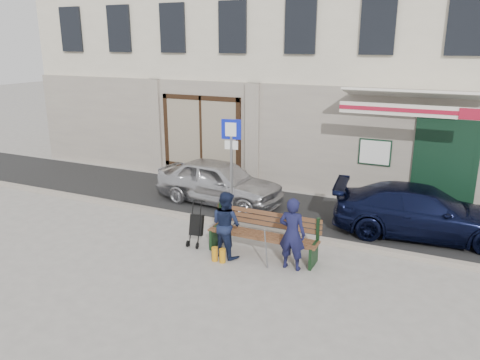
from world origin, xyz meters
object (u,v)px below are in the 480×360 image
Objects in this scene: car_silver at (219,182)px; parking_sign at (231,155)px; woman at (226,224)px; stroller at (196,226)px; car_navy at (423,212)px; man at (292,234)px; bench at (261,235)px.

parking_sign reaches higher than car_silver.
woman reaches higher than stroller.
car_navy is 5.25m from stroller.
car_silver reaches higher than car_navy.
car_navy is 2.73× the size of man.
car_navy is at bearing 1.95° from parking_sign.
stroller is at bearing 5.50° from woman.
woman is 0.92m from stroller.
car_silver is 3.40m from woman.
bench is at bearing -4.35° from stroller.
man reaches higher than woman.
stroller is at bearing -175.57° from bench.
parking_sign reaches higher than car_navy.
stroller is at bearing 113.78° from car_navy.
car_silver is at bearing -40.61° from woman.
bench is at bearing -133.86° from woman.
man is (-2.22, -2.86, 0.16)m from car_navy.
woman is at bearing -78.79° from parking_sign.
parking_sign is at bearing 133.51° from bench.
parking_sign is 1.83× the size of woman.
car_silver is 2.46× the size of man.
woman is at bearing -145.06° from car_silver.
parking_sign is 2.59× the size of stroller.
bench is 0.77m from woman.
stroller is (0.84, -2.73, -0.18)m from car_silver.
car_navy is 1.56× the size of parking_sign.
man is at bearing -127.95° from car_silver.
stroller reaches higher than bench.
woman reaches higher than bench.
car_navy is 4.69m from parking_sign.
man is at bearing -21.56° from bench.
stroller is at bearing -157.82° from car_silver.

